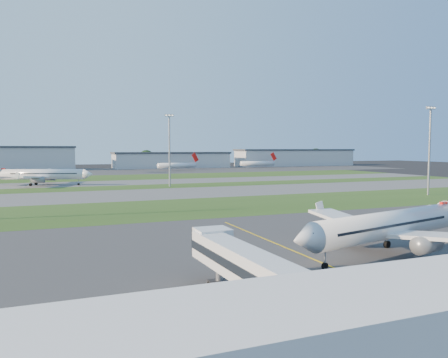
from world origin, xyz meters
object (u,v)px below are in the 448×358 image
mini_jet_far (258,163)px  light_mast_centre (169,145)px  airliner_taxiing (42,175)px  light_mast_east (430,144)px  airliner_parked (391,225)px  jet_bridge (267,277)px  mini_jet_near (177,165)px

mini_jet_far → light_mast_centre: size_ratio=1.11×
airliner_taxiing → light_mast_east: (105.66, -77.96, 10.75)m
airliner_parked → airliner_taxiing: 137.34m
airliner_taxiing → airliner_parked: bearing=127.6°
jet_bridge → airliner_taxiing: (-17.85, 145.19, 0.06)m
airliner_taxiing → mini_jet_near: size_ratio=1.26×
jet_bridge → light_mast_centre: (24.81, 123.24, 10.81)m
light_mast_centre → mini_jet_far: bearing=52.3°
airliner_taxiing → mini_jet_far: airliner_taxiing is taller
light_mast_centre → light_mast_east: same height
airliner_parked → light_mast_east: (62.28, 52.35, 11.04)m
jet_bridge → mini_jet_far: mini_jet_far is taller
jet_bridge → light_mast_centre: 126.17m
jet_bridge → mini_jet_near: 241.14m
airliner_parked → light_mast_centre: (-0.72, 108.35, 11.04)m
jet_bridge → mini_jet_near: bearing=75.9°
airliner_taxiing → light_mast_east: size_ratio=1.38×
jet_bridge → airliner_taxiing: size_ratio=0.75×
airliner_parked → airliner_taxiing: bearing=94.8°
mini_jet_far → light_mast_east: (-33.32, -180.67, 11.53)m
jet_bridge → light_mast_centre: size_ratio=1.04×
jet_bridge → airliner_parked: size_ratio=0.79×
mini_jet_far → light_mast_centre: (-96.32, -124.67, 11.53)m
jet_bridge → mini_jet_far: bearing=64.0°
mini_jet_far → mini_jet_near: bearing=-169.1°
mini_jet_far → light_mast_east: light_mast_east is taller
airliner_taxiing → mini_jet_far: size_ratio=1.25×
airliner_parked → mini_jet_near: (33.14, 219.00, -0.49)m
airliner_parked → mini_jet_far: size_ratio=1.18×
airliner_parked → light_mast_centre: 108.91m
jet_bridge → mini_jet_near: (58.66, 233.89, -0.73)m
airliner_parked → mini_jet_near: airliner_parked is taller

